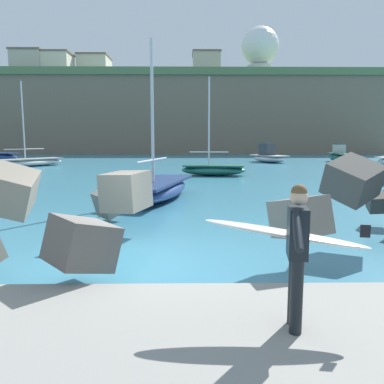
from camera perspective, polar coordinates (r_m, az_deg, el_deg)
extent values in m
plane|color=teal|center=(8.19, -8.51, -10.25)|extent=(400.00, 400.00, 0.00)
cube|color=gray|center=(4.56, -15.93, -24.45)|extent=(48.00, 4.40, 0.24)
cube|color=#4C4944|center=(12.50, 26.00, -1.40)|extent=(0.77, 0.76, 0.65)
cube|color=slate|center=(7.62, 15.61, -3.57)|extent=(1.14, 1.28, 0.96)
cube|color=#605B56|center=(6.91, -15.98, -7.28)|extent=(1.47, 1.43, 1.05)
cube|color=#4C4944|center=(9.74, 22.74, 1.69)|extent=(1.50, 1.64, 1.27)
cube|color=gray|center=(9.23, -25.06, 0.17)|extent=(1.21, 1.27, 1.33)
cube|color=gray|center=(10.06, -9.70, 0.16)|extent=(1.32, 1.42, 1.02)
cube|color=slate|center=(12.12, -12.16, -1.41)|extent=(1.08, 1.18, 1.08)
cylinder|color=black|center=(4.86, 15.19, -14.75)|extent=(0.15, 0.15, 0.90)
cylinder|color=black|center=(5.08, 14.88, -13.72)|extent=(0.15, 0.15, 0.90)
cube|color=black|center=(4.74, 15.36, -5.79)|extent=(0.28, 0.41, 0.60)
sphere|color=#DBB28E|center=(4.66, 15.55, -0.65)|extent=(0.21, 0.21, 0.21)
sphere|color=brown|center=(4.66, 15.57, -0.04)|extent=(0.19, 0.19, 0.19)
cylinder|color=black|center=(4.34, 15.33, -5.42)|extent=(0.17, 0.53, 0.41)
cylinder|color=black|center=(4.99, 15.01, -5.56)|extent=(0.09, 0.09, 0.56)
ellipsoid|color=white|center=(5.07, 13.77, -6.03)|extent=(2.12, 0.70, 0.37)
cube|color=black|center=(5.22, 24.27, -5.30)|extent=(0.12, 0.04, 0.16)
ellipsoid|color=#1E6656|center=(45.10, 21.02, 4.75)|extent=(1.66, 4.78, 0.94)
cube|color=#164C41|center=(45.09, 21.04, 5.30)|extent=(1.53, 4.40, 0.10)
cube|color=#B7B2A8|center=(45.40, 20.92, 5.97)|extent=(0.97, 1.44, 0.95)
cube|color=#334C5B|center=(45.39, 20.95, 6.65)|extent=(0.87, 1.30, 0.12)
ellipsoid|color=white|center=(42.52, 11.34, 4.84)|extent=(4.02, 5.38, 0.77)
cube|color=#ACACAC|center=(42.50, 11.36, 5.31)|extent=(3.70, 4.95, 0.10)
cube|color=#33383D|center=(42.78, 11.08, 6.15)|extent=(1.78, 1.88, 1.14)
cube|color=#334C5B|center=(42.76, 11.10, 7.00)|extent=(1.60, 1.70, 0.12)
ellipsoid|color=#1E6656|center=(26.81, 3.20, 3.23)|extent=(4.68, 2.50, 0.72)
cube|color=#164C41|center=(26.79, 3.21, 3.91)|extent=(4.31, 2.30, 0.10)
cylinder|color=silver|center=(26.77, 2.53, 10.38)|extent=(0.12, 0.12, 5.96)
cylinder|color=silver|center=(26.76, 2.50, 5.93)|extent=(2.68, 0.41, 0.08)
ellipsoid|color=beige|center=(38.72, -22.79, 4.05)|extent=(5.63, 6.25, 0.71)
cube|color=#9C9991|center=(38.71, -22.81, 4.51)|extent=(5.18, 5.75, 0.10)
cylinder|color=silver|center=(38.47, -23.72, 9.67)|extent=(0.12, 0.12, 6.92)
cylinder|color=silver|center=(38.44, -23.51, 5.86)|extent=(2.46, 3.00, 0.08)
ellipsoid|color=navy|center=(16.18, -5.23, 0.24)|extent=(3.28, 6.38, 0.78)
cube|color=navy|center=(16.14, -5.24, 1.48)|extent=(3.02, 5.87, 0.10)
cylinder|color=silver|center=(15.64, -5.90, 11.70)|extent=(0.12, 0.12, 5.60)
cylinder|color=silver|center=(15.63, -5.80, 4.72)|extent=(0.92, 3.58, 0.08)
cube|color=#756651|center=(79.79, -3.65, 10.57)|extent=(74.81, 33.44, 12.56)
cube|color=#567547|center=(80.41, -3.69, 15.48)|extent=(76.31, 34.10, 1.20)
cylinder|color=silver|center=(76.31, 9.94, 17.12)|extent=(4.60, 4.60, 2.29)
sphere|color=white|center=(77.19, 10.02, 20.51)|extent=(6.96, 6.96, 6.96)
cube|color=#B2ADA3|center=(80.80, -22.64, 16.88)|extent=(5.50, 6.85, 4.41)
cube|color=#66564C|center=(81.23, -22.74, 18.52)|extent=(5.77, 7.19, 0.30)
cube|color=#B2ADA3|center=(82.79, 2.12, 17.72)|extent=(5.43, 6.20, 5.81)
cube|color=#66564C|center=(83.36, 2.13, 19.79)|extent=(5.70, 6.51, 0.30)
cube|color=beige|center=(78.91, -20.19, 17.13)|extent=(7.45, 5.10, 4.13)
cube|color=#66564C|center=(79.31, -20.27, 18.70)|extent=(7.82, 5.36, 0.30)
cube|color=beige|center=(82.01, -14.16, 17.16)|extent=(5.57, 6.44, 4.60)
cube|color=#66564C|center=(82.45, -14.22, 18.84)|extent=(5.85, 6.76, 0.30)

